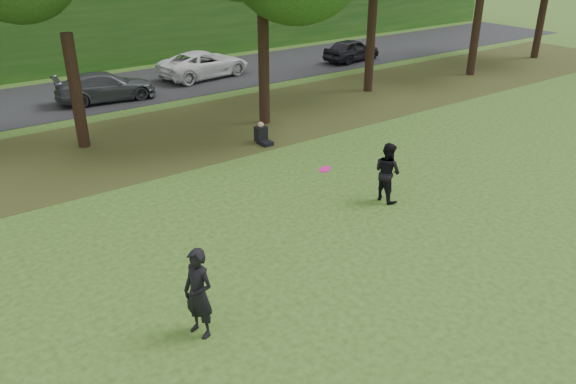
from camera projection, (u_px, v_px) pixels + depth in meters
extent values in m
plane|color=#2D4515|center=(426.00, 298.00, 12.28)|extent=(120.00, 120.00, 0.00)
cube|color=#3E2E16|center=(169.00, 137.00, 21.80)|extent=(60.00, 7.00, 0.01)
cube|color=black|center=(99.00, 93.00, 27.66)|extent=(70.00, 7.00, 0.02)
cube|color=#1A4714|center=(56.00, 25.00, 30.99)|extent=(70.00, 3.00, 5.00)
imported|color=black|center=(198.00, 293.00, 10.80)|extent=(0.64, 0.80, 1.90)
imported|color=black|center=(387.00, 172.00, 16.37)|extent=(0.68, 0.87, 1.79)
imported|color=#404247|center=(105.00, 87.00, 26.11)|extent=(4.72, 2.39, 1.31)
imported|color=silver|center=(204.00, 64.00, 30.27)|extent=(5.31, 2.97, 1.40)
imported|color=black|center=(352.00, 50.00, 34.05)|extent=(4.06, 2.06, 1.32)
cylinder|color=#E9138D|center=(325.00, 169.00, 13.18)|extent=(0.37, 0.38, 0.12)
cube|color=black|center=(265.00, 143.00, 20.95)|extent=(0.41, 0.56, 0.16)
cube|color=black|center=(261.00, 134.00, 21.03)|extent=(0.42, 0.34, 0.56)
sphere|color=tan|center=(261.00, 125.00, 20.88)|extent=(0.22, 0.22, 0.22)
cylinder|color=black|center=(76.00, 92.00, 19.99)|extent=(0.44, 0.44, 4.12)
cylinder|color=black|center=(264.00, 67.00, 22.44)|extent=(0.44, 0.44, 4.62)
cylinder|color=black|center=(370.00, 46.00, 27.08)|extent=(0.44, 0.44, 4.45)
cylinder|color=black|center=(476.00, 27.00, 30.07)|extent=(0.44, 0.44, 5.17)
cylinder|color=black|center=(540.00, 24.00, 34.38)|extent=(0.44, 0.44, 4.16)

